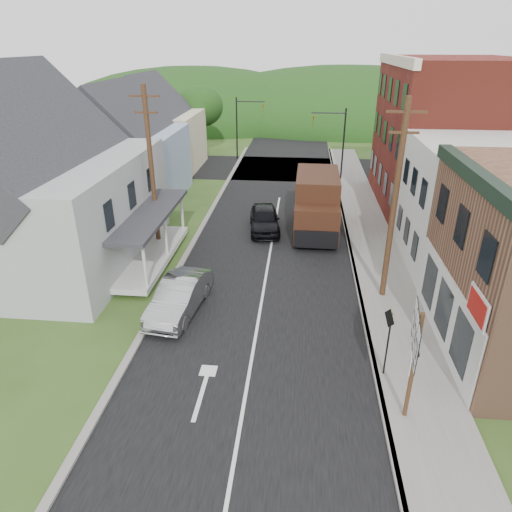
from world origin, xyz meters
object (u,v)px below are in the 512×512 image
(route_sign_cluster, at_px, (414,351))
(warning_sign, at_px, (388,333))
(delivery_van, at_px, (317,204))
(dark_sedan, at_px, (264,219))
(silver_sedan, at_px, (179,297))

(route_sign_cluster, distance_m, warning_sign, 2.12)
(delivery_van, bearing_deg, warning_sign, -80.24)
(route_sign_cluster, bearing_deg, dark_sedan, 119.88)
(dark_sedan, relative_size, warning_sign, 1.66)
(delivery_van, bearing_deg, dark_sedan, -176.29)
(silver_sedan, relative_size, route_sign_cluster, 1.22)
(silver_sedan, bearing_deg, dark_sedan, 80.75)
(silver_sedan, distance_m, warning_sign, 9.07)
(silver_sedan, relative_size, dark_sedan, 1.03)
(delivery_van, bearing_deg, silver_sedan, -120.43)
(route_sign_cluster, bearing_deg, silver_sedan, 157.19)
(delivery_van, height_order, warning_sign, delivery_van)
(silver_sedan, distance_m, delivery_van, 11.88)
(route_sign_cluster, bearing_deg, warning_sign, 109.40)
(dark_sedan, distance_m, warning_sign, 14.55)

